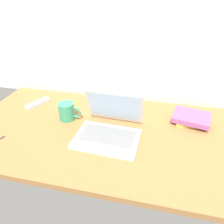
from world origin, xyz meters
The scene contains 6 objects.
desk centered at (0.00, 0.00, 0.01)m, with size 1.60×0.76×0.03m.
laptop centered at (-0.02, -0.03, 0.07)m, with size 0.32×0.31×0.21m.
coffee_mug centered at (-0.28, 0.06, 0.08)m, with size 0.13×0.09×0.10m.
remote_control_near centered at (-0.53, 0.17, 0.04)m, with size 0.11×0.16×0.02m.
remote_control_far centered at (-0.09, 0.25, 0.04)m, with size 0.09×0.17×0.02m.
book_stack centered at (0.40, 0.18, 0.06)m, with size 0.22×0.19×0.05m.
Camera 1 is at (0.18, -0.84, 0.68)m, focal length 32.86 mm.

